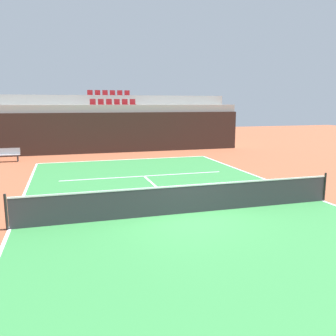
# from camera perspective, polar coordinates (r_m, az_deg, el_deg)

# --- Properties ---
(ground_plane) EXTENTS (80.00, 80.00, 0.00)m
(ground_plane) POSITION_cam_1_polar(r_m,az_deg,el_deg) (11.92, 2.94, -7.34)
(ground_plane) COLOR brown
(court_surface) EXTENTS (11.00, 24.00, 0.01)m
(court_surface) POSITION_cam_1_polar(r_m,az_deg,el_deg) (11.92, 2.94, -7.32)
(court_surface) COLOR #2D7238
(court_surface) RESTS_ON ground_plane
(baseline_far) EXTENTS (11.00, 0.10, 0.00)m
(baseline_far) POSITION_cam_1_polar(r_m,az_deg,el_deg) (23.25, -6.88, 1.35)
(baseline_far) COLOR white
(baseline_far) RESTS_ON court_surface
(sideline_left) EXTENTS (0.10, 24.00, 0.00)m
(sideline_left) POSITION_cam_1_polar(r_m,az_deg,el_deg) (11.41, -24.20, -9.02)
(sideline_left) COLOR white
(sideline_left) RESTS_ON court_surface
(sideline_right) EXTENTS (0.10, 24.00, 0.00)m
(sideline_right) POSITION_cam_1_polar(r_m,az_deg,el_deg) (14.59, 23.64, -4.85)
(sideline_right) COLOR white
(sideline_right) RESTS_ON court_surface
(service_line_far) EXTENTS (8.26, 0.10, 0.00)m
(service_line_far) POSITION_cam_1_polar(r_m,az_deg,el_deg) (17.88, -3.88, -1.31)
(service_line_far) COLOR white
(service_line_far) RESTS_ON court_surface
(centre_service_line) EXTENTS (0.10, 6.40, 0.00)m
(centre_service_line) POSITION_cam_1_polar(r_m,az_deg,el_deg) (14.85, -1.17, -3.70)
(centre_service_line) COLOR white
(centre_service_line) RESTS_ON court_surface
(back_wall) EXTENTS (19.41, 0.30, 2.97)m
(back_wall) POSITION_cam_1_polar(r_m,az_deg,el_deg) (26.70, -8.29, 5.66)
(back_wall) COLOR black
(back_wall) RESTS_ON ground_plane
(stands_tier_lower) EXTENTS (19.41, 2.40, 3.53)m
(stands_tier_lower) POSITION_cam_1_polar(r_m,az_deg,el_deg) (28.01, -8.71, 6.44)
(stands_tier_lower) COLOR #9E9E99
(stands_tier_lower) RESTS_ON ground_plane
(stands_tier_upper) EXTENTS (19.41, 2.40, 4.28)m
(stands_tier_upper) POSITION_cam_1_polar(r_m,az_deg,el_deg) (30.36, -9.36, 7.43)
(stands_tier_upper) COLOR #9E9E99
(stands_tier_upper) RESTS_ON ground_plane
(seating_row_lower) EXTENTS (3.52, 0.44, 0.44)m
(seating_row_lower) POSITION_cam_1_polar(r_m,az_deg,el_deg) (28.04, -8.84, 10.31)
(seating_row_lower) COLOR maroon
(seating_row_lower) RESTS_ON stands_tier_lower
(seating_row_upper) EXTENTS (3.52, 0.44, 0.44)m
(seating_row_upper) POSITION_cam_1_polar(r_m,az_deg,el_deg) (30.43, -9.51, 11.69)
(seating_row_upper) COLOR maroon
(seating_row_upper) RESTS_ON stands_tier_upper
(tennis_net) EXTENTS (11.08, 0.08, 1.07)m
(tennis_net) POSITION_cam_1_polar(r_m,az_deg,el_deg) (11.77, 2.96, -4.99)
(tennis_net) COLOR black
(tennis_net) RESTS_ON court_surface
(player_bench) EXTENTS (1.50, 0.40, 0.85)m
(player_bench) POSITION_cam_1_polar(r_m,az_deg,el_deg) (24.41, -24.50, 2.09)
(player_bench) COLOR #99999E
(player_bench) RESTS_ON ground_plane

